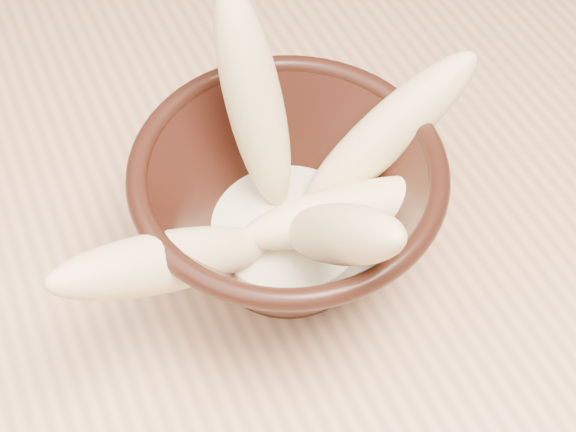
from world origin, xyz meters
The scene contains 8 objects.
table centered at (0.00, 0.00, 0.67)m, with size 1.20×0.80×0.75m.
bowl centered at (0.00, 0.04, 0.81)m, with size 0.19×0.19×0.10m.
milk_puddle centered at (0.00, 0.04, 0.78)m, with size 0.11×0.11×0.01m, color beige.
banana_upright centered at (0.00, 0.08, 0.86)m, with size 0.03×0.03×0.15m, color #E4C886.
banana_left centered at (-0.08, 0.02, 0.83)m, with size 0.03×0.03×0.16m, color #E4C886.
banana_right centered at (0.07, 0.05, 0.83)m, with size 0.03×0.03×0.14m, color #E4C886.
banana_across centered at (0.03, 0.02, 0.81)m, with size 0.03×0.03×0.13m, color #E4C886.
banana_front centered at (0.01, -0.02, 0.84)m, with size 0.03×0.03×0.15m, color #E4C886.
Camera 1 is at (-0.12, -0.23, 1.20)m, focal length 50.00 mm.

